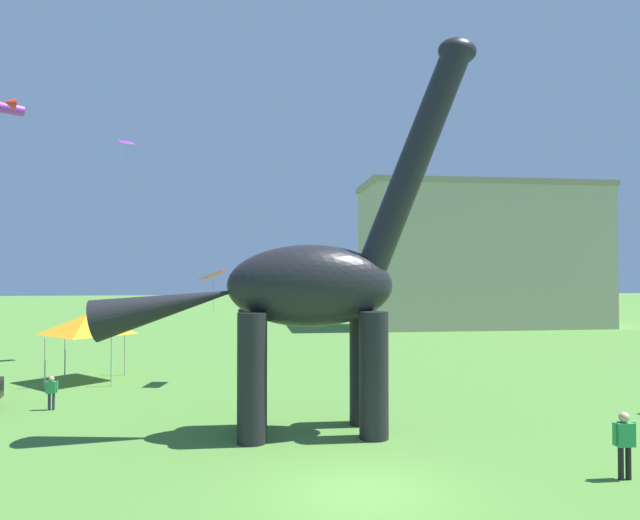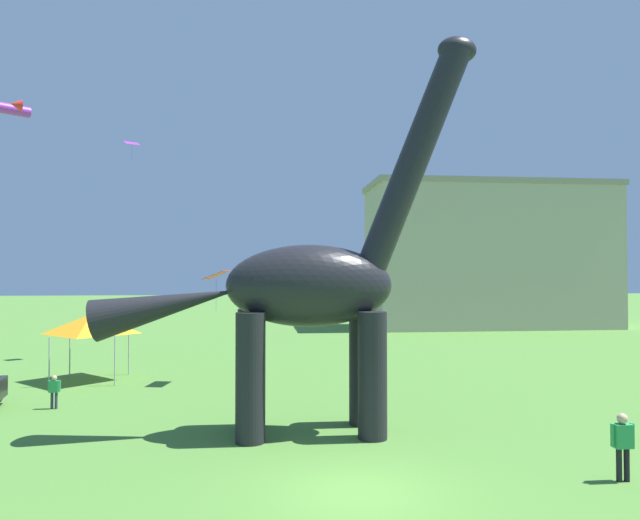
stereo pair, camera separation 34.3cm
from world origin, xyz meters
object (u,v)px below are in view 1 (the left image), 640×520
(dinosaur_sculpture, at_px, (309,286))
(kite_near_low, at_px, (4,107))
(kite_high_right, at_px, (127,143))
(person_strolling_adult, at_px, (624,439))
(kite_drifting, at_px, (214,275))
(festival_canopy_tent, at_px, (87,324))
(person_photographer, at_px, (52,390))

(dinosaur_sculpture, height_order, kite_near_low, kite_near_low)
(dinosaur_sculpture, height_order, kite_high_right, kite_high_right)
(kite_near_low, bearing_deg, person_strolling_adult, -43.11)
(dinosaur_sculpture, bearing_deg, kite_high_right, 90.48)
(kite_high_right, distance_m, kite_drifting, 12.32)
(kite_near_low, bearing_deg, festival_canopy_tent, -45.15)
(dinosaur_sculpture, height_order, festival_canopy_tent, dinosaur_sculpture)
(festival_canopy_tent, xyz_separation_m, kite_drifting, (5.62, -1.24, 2.19))
(dinosaur_sculpture, height_order, person_photographer, dinosaur_sculpture)
(dinosaur_sculpture, distance_m, person_strolling_adult, 9.13)
(person_strolling_adult, height_order, kite_high_right, kite_high_right)
(person_photographer, distance_m, kite_near_low, 18.68)
(kite_near_low, relative_size, kite_drifting, 1.26)
(person_photographer, bearing_deg, kite_drifting, -80.44)
(person_photographer, height_order, person_strolling_adult, person_strolling_adult)
(dinosaur_sculpture, relative_size, kite_near_low, 5.50)
(dinosaur_sculpture, xyz_separation_m, person_strolling_adult, (6.91, -4.85, -3.49))
(person_photographer, distance_m, kite_drifting, 7.95)
(person_strolling_adult, height_order, festival_canopy_tent, festival_canopy_tent)
(kite_high_right, bearing_deg, person_photographer, -89.96)
(festival_canopy_tent, bearing_deg, dinosaur_sculpture, -46.92)
(kite_drifting, bearing_deg, dinosaur_sculpture, -68.21)
(person_strolling_adult, relative_size, kite_high_right, 1.42)
(festival_canopy_tent, bearing_deg, person_strolling_adult, -42.29)
(kite_near_low, bearing_deg, person_photographer, -61.43)
(kite_high_right, bearing_deg, kite_drifting, -56.53)
(person_photographer, xyz_separation_m, kite_drifting, (5.37, 4.28, 4.02))
(person_photographer, xyz_separation_m, festival_canopy_tent, (-0.25, 5.52, 1.83))
(dinosaur_sculpture, distance_m, kite_drifting, 8.98)
(festival_canopy_tent, distance_m, kite_near_low, 14.25)
(person_strolling_adult, relative_size, kite_drifting, 0.88)
(kite_near_low, height_order, kite_drifting, kite_near_low)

